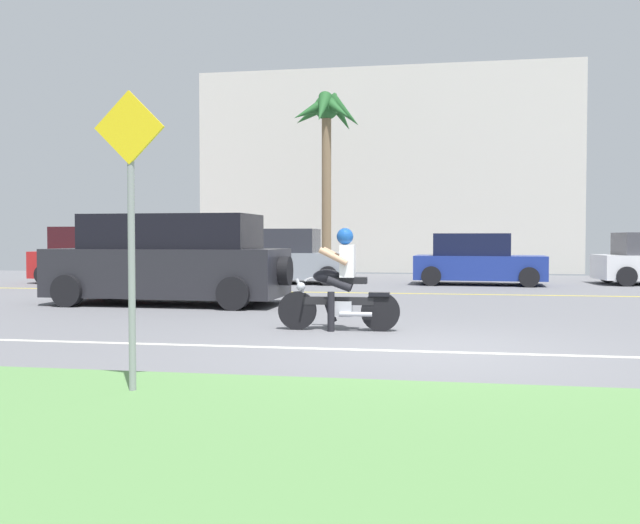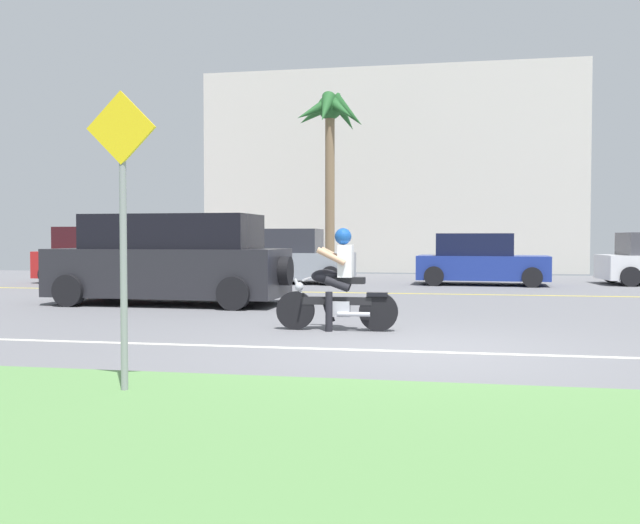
{
  "view_description": "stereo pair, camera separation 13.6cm",
  "coord_description": "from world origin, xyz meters",
  "px_view_note": "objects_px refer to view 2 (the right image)",
  "views": [
    {
      "loc": [
        0.36,
        -8.64,
        1.37
      ],
      "look_at": [
        -1.91,
        4.25,
        0.92
      ],
      "focal_mm": 39.56,
      "sensor_mm": 36.0,
      "label": 1
    },
    {
      "loc": [
        0.49,
        -8.62,
        1.37
      ],
      "look_at": [
        -1.91,
        4.25,
        0.92
      ],
      "focal_mm": 39.56,
      "sensor_mm": 36.0,
      "label": 2
    }
  ],
  "objects_px": {
    "motorcyclist": "(338,287)",
    "suv_nearby": "(171,260)",
    "parked_car_0": "(108,257)",
    "parked_car_1": "(289,258)",
    "street_sign": "(123,212)",
    "parked_car_2": "(480,261)",
    "palm_tree_0": "(330,125)"
  },
  "relations": [
    {
      "from": "palm_tree_0",
      "to": "street_sign",
      "type": "bearing_deg",
      "value": -85.75
    },
    {
      "from": "motorcyclist",
      "to": "parked_car_1",
      "type": "relative_size",
      "value": 0.49
    },
    {
      "from": "suv_nearby",
      "to": "street_sign",
      "type": "xyz_separation_m",
      "value": [
        2.92,
        -8.08,
        0.69
      ]
    },
    {
      "from": "suv_nearby",
      "to": "parked_car_0",
      "type": "height_order",
      "value": "suv_nearby"
    },
    {
      "from": "street_sign",
      "to": "motorcyclist",
      "type": "bearing_deg",
      "value": 76.47
    },
    {
      "from": "parked_car_1",
      "to": "street_sign",
      "type": "distance_m",
      "value": 15.2
    },
    {
      "from": "parked_car_1",
      "to": "suv_nearby",
      "type": "bearing_deg",
      "value": -97.24
    },
    {
      "from": "motorcyclist",
      "to": "parked_car_0",
      "type": "distance_m",
      "value": 12.87
    },
    {
      "from": "motorcyclist",
      "to": "palm_tree_0",
      "type": "relative_size",
      "value": 0.28
    },
    {
      "from": "parked_car_0",
      "to": "parked_car_1",
      "type": "bearing_deg",
      "value": 8.88
    },
    {
      "from": "parked_car_1",
      "to": "street_sign",
      "type": "xyz_separation_m",
      "value": [
        2.04,
        -15.04,
        0.83
      ]
    },
    {
      "from": "palm_tree_0",
      "to": "street_sign",
      "type": "distance_m",
      "value": 18.87
    },
    {
      "from": "street_sign",
      "to": "parked_car_1",
      "type": "bearing_deg",
      "value": 97.72
    },
    {
      "from": "parked_car_0",
      "to": "parked_car_2",
      "type": "height_order",
      "value": "parked_car_0"
    },
    {
      "from": "suv_nearby",
      "to": "parked_car_2",
      "type": "bearing_deg",
      "value": 48.16
    },
    {
      "from": "parked_car_0",
      "to": "palm_tree_0",
      "type": "relative_size",
      "value": 0.68
    },
    {
      "from": "parked_car_0",
      "to": "parked_car_1",
      "type": "xyz_separation_m",
      "value": [
        5.45,
        0.85,
        -0.03
      ]
    },
    {
      "from": "motorcyclist",
      "to": "street_sign",
      "type": "relative_size",
      "value": 0.69
    },
    {
      "from": "motorcyclist",
      "to": "suv_nearby",
      "type": "distance_m",
      "value": 5.32
    },
    {
      "from": "parked_car_1",
      "to": "parked_car_2",
      "type": "bearing_deg",
      "value": 3.06
    },
    {
      "from": "parked_car_2",
      "to": "parked_car_0",
      "type": "bearing_deg",
      "value": -174.06
    },
    {
      "from": "parked_car_1",
      "to": "palm_tree_0",
      "type": "relative_size",
      "value": 0.58
    },
    {
      "from": "parked_car_1",
      "to": "street_sign",
      "type": "height_order",
      "value": "street_sign"
    },
    {
      "from": "palm_tree_0",
      "to": "street_sign",
      "type": "height_order",
      "value": "palm_tree_0"
    },
    {
      "from": "motorcyclist",
      "to": "parked_car_1",
      "type": "distance_m",
      "value": 10.89
    },
    {
      "from": "parked_car_1",
      "to": "palm_tree_0",
      "type": "bearing_deg",
      "value": 78.93
    },
    {
      "from": "street_sign",
      "to": "parked_car_2",
      "type": "bearing_deg",
      "value": 76.87
    },
    {
      "from": "parked_car_2",
      "to": "street_sign",
      "type": "xyz_separation_m",
      "value": [
        -3.58,
        -15.34,
        0.89
      ]
    },
    {
      "from": "motorcyclist",
      "to": "parked_car_2",
      "type": "bearing_deg",
      "value": 77.04
    },
    {
      "from": "motorcyclist",
      "to": "suv_nearby",
      "type": "relative_size",
      "value": 0.36
    },
    {
      "from": "suv_nearby",
      "to": "palm_tree_0",
      "type": "height_order",
      "value": "palm_tree_0"
    },
    {
      "from": "parked_car_1",
      "to": "parked_car_2",
      "type": "xyz_separation_m",
      "value": [
        5.62,
        0.3,
        -0.06
      ]
    }
  ]
}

